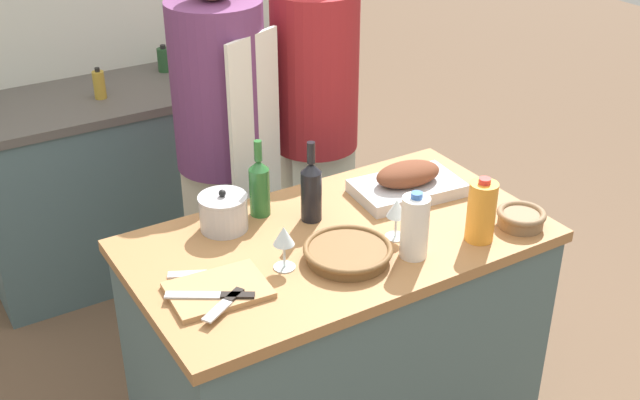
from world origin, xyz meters
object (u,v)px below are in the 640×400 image
Objects in this scene: roasting_pan at (408,182)px; knife_paring at (225,304)px; knife_bread at (202,274)px; condiment_bottle_short at (204,71)px; wine_bottle_green at (259,186)px; mixing_bowl at (521,218)px; person_cook_aproned at (223,138)px; knife_chef at (213,295)px; wine_glass_left at (397,210)px; condiment_bottle_extra at (164,60)px; cutting_board at (218,290)px; wine_glass_right at (284,238)px; wine_bottle_dark at (311,190)px; person_cook_guest at (315,120)px; condiment_bottle_tall at (99,85)px; wicker_basket at (348,252)px; juice_jug at (481,211)px; stock_pot at (224,212)px; milk_jug at (415,227)px.

knife_paring is (-0.86, -0.29, -0.03)m from roasting_pan.
condiment_bottle_short is (0.64, 1.40, 0.10)m from knife_bread.
wine_bottle_green is at bearing -105.21° from condiment_bottle_short.
person_cook_aproned is at bearing 117.94° from mixing_bowl.
roasting_pan is at bearing 15.29° from knife_chef.
condiment_bottle_extra reaches higher than wine_glass_left.
roasting_pan is at bearing 18.80° from knife_paring.
person_cook_aproned is at bearing 63.90° from cutting_board.
wine_bottle_green is (-0.70, 0.52, 0.08)m from mixing_bowl.
wine_glass_right is 0.79× the size of knife_bread.
condiment_bottle_short is (0.66, 1.60, 0.08)m from knife_paring.
condiment_bottle_short reaches higher than roasting_pan.
wine_bottle_dark is 0.17× the size of person_cook_aproned.
person_cook_guest reaches higher than wine_bottle_dark.
person_cook_guest is at bearing -25.97° from person_cook_aproned.
condiment_bottle_tall is 1.09× the size of condiment_bottle_extra.
wicker_basket is at bearing -1.90° from knife_chef.
knife_chef is (-0.26, -0.05, -0.09)m from wine_glass_right.
roasting_pan is at bearing -3.33° from wine_bottle_dark.
person_cook_guest reaches higher than juice_jug.
stock_pot is 1.54m from condiment_bottle_extra.
condiment_bottle_tall reaches higher than stock_pot.
condiment_bottle_short is 0.32m from condiment_bottle_extra.
knife_chef is at bearing -132.67° from wine_bottle_green.
juice_jug reaches higher than stock_pot.
person_cook_guest is at bearing 64.49° from wicker_basket.
condiment_bottle_extra is (0.38, 0.19, -0.01)m from condiment_bottle_tall.
milk_jug is (-0.42, 0.04, 0.07)m from mixing_bowl.
condiment_bottle_tall is (-0.45, 1.64, -0.01)m from wine_glass_left.
condiment_bottle_extra is at bearing 103.07° from mixing_bowl.
juice_jug is (0.85, -0.17, 0.09)m from cutting_board.
person_cook_aproned reaches higher than condiment_bottle_short.
wine_glass_left is (0.63, -0.02, 0.09)m from cutting_board.
person_cook_aproned is (0.47, 1.00, 0.02)m from knife_paring.
cutting_board is 1.35× the size of milk_jug.
roasting_pan reaches higher than wicker_basket.
roasting_pan is 1.71× the size of knife_chef.
wine_glass_left is 0.95m from person_cook_guest.
mixing_bowl is at bearing -30.40° from stock_pot.
wicker_basket is 1.71× the size of stock_pot.
wine_bottle_green is at bearing 103.90° from wicker_basket.
knife_paring reaches higher than cutting_board.
knife_paring is at bearing -106.96° from condiment_bottle_extra.
cutting_board is 2.27× the size of condiment_bottle_extra.
condiment_bottle_short is (0.46, 1.19, 0.04)m from stock_pot.
wicker_basket is 0.96m from person_cook_aproned.
condiment_bottle_short is 0.10× the size of person_cook_aproned.
milk_jug is 0.65m from knife_chef.
roasting_pan is 1.43× the size of wicker_basket.
juice_jug is 1.69m from condiment_bottle_short.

